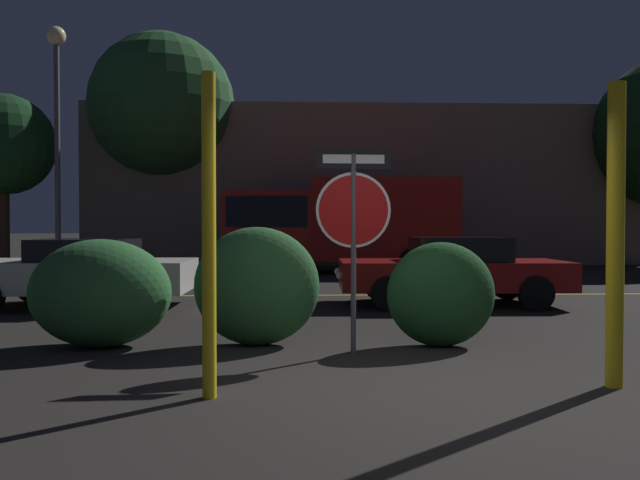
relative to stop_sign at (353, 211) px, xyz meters
The scene contains 15 objects.
ground_plane 2.39m from the stop_sign, 78.06° to the right, with size 260.00×260.00×0.00m, color black.
road_center_stripe 6.28m from the stop_sign, 86.58° to the left, with size 34.17×0.12×0.01m, color gold.
stop_sign is the anchor object (origin of this frame).
yellow_pole_left 2.26m from the stop_sign, 128.13° to the right, with size 0.12×0.12×2.75m, color yellow.
yellow_pole_right 2.72m from the stop_sign, 34.86° to the right, with size 0.15×0.15×2.74m, color yellow.
hedge_bush_1 3.20m from the stop_sign, behind, with size 1.69×1.15×1.30m, color #2D6633.
hedge_bush_2 1.55m from the stop_sign, 153.49° to the left, with size 1.53×0.79×1.45m, color #2D6633.
hedge_bush_3 1.54m from the stop_sign, 20.00° to the left, with size 1.31×0.72×1.26m, color #1E4C23.
passing_car_1 6.29m from the stop_sign, 136.63° to the left, with size 4.05×2.03×1.23m.
passing_car_2 5.03m from the stop_sign, 62.80° to the left, with size 4.26×1.96×1.25m.
delivery_truck 12.57m from the stop_sign, 87.01° to the left, with size 7.31×2.67×2.93m.
street_lamp 14.53m from the stop_sign, 123.31° to the left, with size 0.55×0.55×7.37m.
tree_0 16.40m from the stop_sign, 127.29° to the left, with size 3.16×3.16×5.61m.
tree_2 17.95m from the stop_sign, 108.89° to the left, with size 5.38×5.38×8.65m.
building_backdrop 18.48m from the stop_sign, 83.09° to the left, with size 21.52×4.73×6.03m, color #7A6B5B.
Camera 1 is at (-1.01, -5.33, 1.45)m, focal length 35.00 mm.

